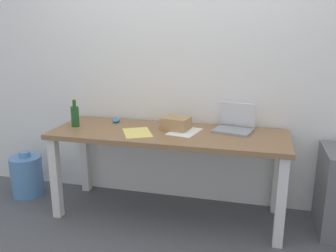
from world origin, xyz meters
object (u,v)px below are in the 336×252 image
at_px(desk, 168,144).
at_px(beer_bottle, 75,116).
at_px(laptop_right, 235,125).
at_px(computer_mouse, 116,120).
at_px(water_cooler_jug, 27,175).
at_px(cardboard_box, 176,124).

relative_size(desk, beer_bottle, 7.98).
distance_m(desk, laptop_right, 0.57).
xyz_separation_m(computer_mouse, water_cooler_jug, (-0.87, -0.16, -0.56)).
xyz_separation_m(beer_bottle, cardboard_box, (0.86, 0.11, -0.04)).
bearing_deg(water_cooler_jug, beer_bottle, -5.88).
bearing_deg(water_cooler_jug, laptop_right, 4.02).
bearing_deg(beer_bottle, computer_mouse, 37.21).
relative_size(desk, water_cooler_jug, 4.44).
height_order(computer_mouse, water_cooler_jug, computer_mouse).
height_order(laptop_right, beer_bottle, beer_bottle).
height_order(cardboard_box, water_cooler_jug, cardboard_box).
bearing_deg(computer_mouse, beer_bottle, -146.38).
xyz_separation_m(beer_bottle, computer_mouse, (0.28, 0.22, -0.08)).
bearing_deg(desk, beer_bottle, -178.34).
bearing_deg(desk, laptop_right, 18.26).
xyz_separation_m(desk, water_cooler_jug, (-1.40, 0.04, -0.44)).
distance_m(desk, water_cooler_jug, 1.47).
bearing_deg(desk, cardboard_box, 61.80).
distance_m(beer_bottle, water_cooler_jug, 0.87).
bearing_deg(laptop_right, desk, -161.74).
height_order(laptop_right, computer_mouse, laptop_right).
bearing_deg(desk, water_cooler_jug, 178.49).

